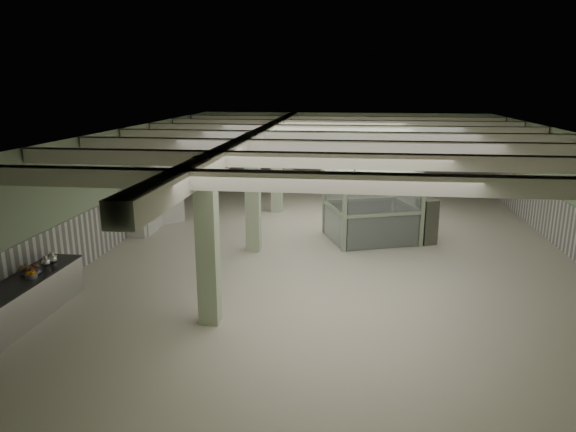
# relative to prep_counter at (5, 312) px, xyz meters

# --- Properties ---
(floor) EXTENTS (20.00, 20.00, 0.00)m
(floor) POSITION_rel_prep_counter_xyz_m (6.54, 7.00, -0.46)
(floor) COLOR beige
(floor) RESTS_ON ground
(ceiling) EXTENTS (14.00, 20.00, 0.02)m
(ceiling) POSITION_rel_prep_counter_xyz_m (6.54, 7.00, 3.14)
(ceiling) COLOR white
(ceiling) RESTS_ON wall_back
(wall_back) EXTENTS (14.00, 0.02, 3.60)m
(wall_back) POSITION_rel_prep_counter_xyz_m (6.54, 17.00, 1.34)
(wall_back) COLOR #92A886
(wall_back) RESTS_ON floor
(wall_front) EXTENTS (14.00, 0.02, 3.60)m
(wall_front) POSITION_rel_prep_counter_xyz_m (6.54, -3.00, 1.34)
(wall_front) COLOR #92A886
(wall_front) RESTS_ON floor
(wall_left) EXTENTS (0.02, 20.00, 3.60)m
(wall_left) POSITION_rel_prep_counter_xyz_m (-0.46, 7.00, 1.34)
(wall_left) COLOR #92A886
(wall_left) RESTS_ON floor
(wall_right) EXTENTS (0.02, 20.00, 3.60)m
(wall_right) POSITION_rel_prep_counter_xyz_m (13.54, 7.00, 1.34)
(wall_right) COLOR #92A886
(wall_right) RESTS_ON floor
(wainscot_left) EXTENTS (0.05, 19.90, 1.50)m
(wainscot_left) POSITION_rel_prep_counter_xyz_m (-0.43, 7.00, 0.29)
(wainscot_left) COLOR silver
(wainscot_left) RESTS_ON floor
(wainscot_right) EXTENTS (0.05, 19.90, 1.50)m
(wainscot_right) POSITION_rel_prep_counter_xyz_m (13.52, 7.00, 0.29)
(wainscot_right) COLOR silver
(wainscot_right) RESTS_ON floor
(wainscot_back) EXTENTS (13.90, 0.05, 1.50)m
(wainscot_back) POSITION_rel_prep_counter_xyz_m (6.54, 16.98, 0.29)
(wainscot_back) COLOR silver
(wainscot_back) RESTS_ON floor
(girder) EXTENTS (0.45, 19.90, 0.40)m
(girder) POSITION_rel_prep_counter_xyz_m (4.04, 7.00, 2.92)
(girder) COLOR beige
(girder) RESTS_ON ceiling
(beam_a) EXTENTS (13.90, 0.35, 0.32)m
(beam_a) POSITION_rel_prep_counter_xyz_m (6.54, -0.50, 2.96)
(beam_a) COLOR beige
(beam_a) RESTS_ON ceiling
(beam_b) EXTENTS (13.90, 0.35, 0.32)m
(beam_b) POSITION_rel_prep_counter_xyz_m (6.54, 2.00, 2.96)
(beam_b) COLOR beige
(beam_b) RESTS_ON ceiling
(beam_c) EXTENTS (13.90, 0.35, 0.32)m
(beam_c) POSITION_rel_prep_counter_xyz_m (6.54, 4.50, 2.96)
(beam_c) COLOR beige
(beam_c) RESTS_ON ceiling
(beam_d) EXTENTS (13.90, 0.35, 0.32)m
(beam_d) POSITION_rel_prep_counter_xyz_m (6.54, 7.00, 2.96)
(beam_d) COLOR beige
(beam_d) RESTS_ON ceiling
(beam_e) EXTENTS (13.90, 0.35, 0.32)m
(beam_e) POSITION_rel_prep_counter_xyz_m (6.54, 9.50, 2.96)
(beam_e) COLOR beige
(beam_e) RESTS_ON ceiling
(beam_f) EXTENTS (13.90, 0.35, 0.32)m
(beam_f) POSITION_rel_prep_counter_xyz_m (6.54, 12.00, 2.96)
(beam_f) COLOR beige
(beam_f) RESTS_ON ceiling
(beam_g) EXTENTS (13.90, 0.35, 0.32)m
(beam_g) POSITION_rel_prep_counter_xyz_m (6.54, 14.50, 2.96)
(beam_g) COLOR beige
(beam_g) RESTS_ON ceiling
(column_a) EXTENTS (0.42, 0.42, 3.60)m
(column_a) POSITION_rel_prep_counter_xyz_m (4.04, 1.00, 1.34)
(column_a) COLOR #B0C29C
(column_a) RESTS_ON floor
(column_b) EXTENTS (0.42, 0.42, 3.60)m
(column_b) POSITION_rel_prep_counter_xyz_m (4.04, 6.00, 1.34)
(column_b) COLOR #B0C29C
(column_b) RESTS_ON floor
(column_c) EXTENTS (0.42, 0.42, 3.60)m
(column_c) POSITION_rel_prep_counter_xyz_m (4.04, 11.00, 1.34)
(column_c) COLOR #B0C29C
(column_c) RESTS_ON floor
(column_d) EXTENTS (0.42, 0.42, 3.60)m
(column_d) POSITION_rel_prep_counter_xyz_m (4.04, 15.00, 1.34)
(column_d) COLOR #B0C29C
(column_d) RESTS_ON floor
(pendant_front) EXTENTS (0.44, 0.44, 0.22)m
(pendant_front) POSITION_rel_prep_counter_xyz_m (7.04, 2.00, 2.59)
(pendant_front) COLOR #2D3B2C
(pendant_front) RESTS_ON ceiling
(pendant_mid) EXTENTS (0.44, 0.44, 0.22)m
(pendant_mid) POSITION_rel_prep_counter_xyz_m (7.04, 7.50, 2.59)
(pendant_mid) COLOR #2D3B2C
(pendant_mid) RESTS_ON ceiling
(pendant_back) EXTENTS (0.44, 0.44, 0.22)m
(pendant_back) POSITION_rel_prep_counter_xyz_m (7.04, 12.50, 2.59)
(pendant_back) COLOR #2D3B2C
(pendant_back) RESTS_ON ceiling
(prep_counter) EXTENTS (0.84, 4.77, 0.91)m
(prep_counter) POSITION_rel_prep_counter_xyz_m (0.00, 0.00, 0.00)
(prep_counter) COLOR silver
(prep_counter) RESTS_ON floor
(pitcher_near) EXTENTS (0.28, 0.30, 0.30)m
(pitcher_near) POSITION_rel_prep_counter_xyz_m (0.10, 1.67, 0.59)
(pitcher_near) COLOR silver
(pitcher_near) RESTS_ON prep_counter
(pitcher_far) EXTENTS (0.25, 0.27, 0.29)m
(pitcher_far) POSITION_rel_prep_counter_xyz_m (0.06, 1.46, 0.58)
(pitcher_far) COLOR silver
(pitcher_far) RESTS_ON prep_counter
(veg_colander) EXTENTS (0.49, 0.49, 0.22)m
(veg_colander) POSITION_rel_prep_counter_xyz_m (-0.04, 1.03, 0.55)
(veg_colander) COLOR #3A393E
(veg_colander) RESTS_ON prep_counter
(orange_bowl) EXTENTS (0.28, 0.28, 0.09)m
(orange_bowl) POSITION_rel_prep_counter_xyz_m (0.12, 0.80, 0.48)
(orange_bowl) COLOR #B2B2B7
(orange_bowl) RESTS_ON prep_counter
(walkin_cooler) EXTENTS (1.13, 2.54, 2.33)m
(walkin_cooler) POSITION_rel_prep_counter_xyz_m (-0.08, 8.00, 0.70)
(walkin_cooler) COLOR silver
(walkin_cooler) RESTS_ON floor
(guard_booth) EXTENTS (3.43, 3.17, 2.39)m
(guard_booth) POSITION_rel_prep_counter_xyz_m (7.66, 7.60, 1.11)
(guard_booth) COLOR #92A685
(guard_booth) RESTS_ON floor
(filing_cabinet) EXTENTS (0.71, 0.81, 1.45)m
(filing_cabinet) POSITION_rel_prep_counter_xyz_m (9.42, 7.41, 0.27)
(filing_cabinet) COLOR #56594A
(filing_cabinet) RESTS_ON floor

